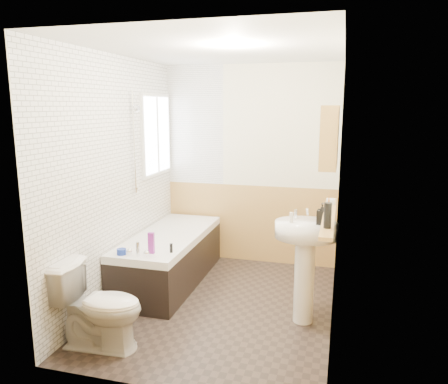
{
  "coord_description": "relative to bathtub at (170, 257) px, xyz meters",
  "views": [
    {
      "loc": [
        1.13,
        -3.97,
        2.0
      ],
      "look_at": [
        0.0,
        0.15,
        1.15
      ],
      "focal_mm": 35.0,
      "sensor_mm": 36.0,
      "label": 1
    }
  ],
  "objects": [
    {
      "name": "floor",
      "position": [
        0.73,
        -0.45,
        -0.3
      ],
      "size": [
        2.8,
        2.8,
        0.0
      ],
      "primitive_type": "plane",
      "color": "black",
      "rests_on": "ground"
    },
    {
      "name": "ceiling",
      "position": [
        0.73,
        -0.45,
        2.2
      ],
      "size": [
        2.8,
        2.8,
        0.0
      ],
      "primitive_type": "plane",
      "rotation": [
        3.14,
        0.0,
        0.0
      ],
      "color": "white",
      "rests_on": "ground"
    },
    {
      "name": "wall_back",
      "position": [
        0.73,
        0.96,
        0.95
      ],
      "size": [
        2.2,
        0.02,
        2.5
      ],
      "primitive_type": "cube",
      "color": "#EEE8C4",
      "rests_on": "ground"
    },
    {
      "name": "wall_front",
      "position": [
        0.73,
        -1.86,
        0.95
      ],
      "size": [
        2.2,
        0.02,
        2.5
      ],
      "primitive_type": "cube",
      "color": "#EEE8C4",
      "rests_on": "ground"
    },
    {
      "name": "wall_left",
      "position": [
        -0.38,
        -0.45,
        0.95
      ],
      "size": [
        0.02,
        2.8,
        2.5
      ],
      "primitive_type": "cube",
      "color": "#EEE8C4",
      "rests_on": "ground"
    },
    {
      "name": "wall_right",
      "position": [
        1.84,
        -0.45,
        0.95
      ],
      "size": [
        0.02,
        2.8,
        2.5
      ],
      "primitive_type": "cube",
      "color": "#EEE8C4",
      "rests_on": "ground"
    },
    {
      "name": "wainscot_right",
      "position": [
        1.82,
        -0.45,
        0.2
      ],
      "size": [
        0.01,
        2.8,
        1.0
      ],
      "primitive_type": "cube",
      "color": "tan",
      "rests_on": "wall_right"
    },
    {
      "name": "wainscot_front",
      "position": [
        0.73,
        -1.84,
        0.2
      ],
      "size": [
        2.2,
        0.01,
        1.0
      ],
      "primitive_type": "cube",
      "color": "tan",
      "rests_on": "wall_front"
    },
    {
      "name": "wainscot_back",
      "position": [
        0.73,
        0.93,
        0.2
      ],
      "size": [
        2.2,
        0.01,
        1.0
      ],
      "primitive_type": "cube",
      "color": "tan",
      "rests_on": "wall_back"
    },
    {
      "name": "tile_cladding_left",
      "position": [
        -0.36,
        -0.45,
        0.95
      ],
      "size": [
        0.01,
        2.8,
        2.5
      ],
      "primitive_type": "cube",
      "color": "white",
      "rests_on": "wall_left"
    },
    {
      "name": "tile_return_back",
      "position": [
        0.01,
        0.93,
        1.45
      ],
      "size": [
        0.75,
        0.01,
        1.5
      ],
      "primitive_type": "cube",
      "color": "white",
      "rests_on": "wall_back"
    },
    {
      "name": "window",
      "position": [
        -0.33,
        0.5,
        1.35
      ],
      "size": [
        0.03,
        0.79,
        0.99
      ],
      "color": "white",
      "rests_on": "wall_left"
    },
    {
      "name": "bathtub",
      "position": [
        0.0,
        0.0,
        0.0
      ],
      "size": [
        0.7,
        1.76,
        0.71
      ],
      "color": "black",
      "rests_on": "floor"
    },
    {
      "name": "shower_riser",
      "position": [
        -0.31,
        -0.14,
        1.41
      ],
      "size": [
        0.1,
        0.07,
        1.1
      ],
      "color": "silver",
      "rests_on": "wall_left"
    },
    {
      "name": "toilet",
      "position": [
        -0.03,
        -1.45,
        0.06
      ],
      "size": [
        0.76,
        0.46,
        0.72
      ],
      "primitive_type": "imported",
      "rotation": [
        0.0,
        0.0,
        1.63
      ],
      "color": "white",
      "rests_on": "floor"
    },
    {
      "name": "sink",
      "position": [
        1.57,
        -0.56,
        0.39
      ],
      "size": [
        0.56,
        0.46,
        1.08
      ],
      "rotation": [
        0.0,
        0.0,
        0.09
      ],
      "color": "white",
      "rests_on": "floor"
    },
    {
      "name": "pine_shelf",
      "position": [
        1.77,
        -0.71,
        0.77
      ],
      "size": [
        0.1,
        1.39,
        0.03
      ],
      "primitive_type": "cube",
      "color": "tan",
      "rests_on": "wall_right"
    },
    {
      "name": "medicine_cabinet",
      "position": [
        1.74,
        -0.68,
        1.45
      ],
      "size": [
        0.14,
        0.57,
        0.51
      ],
      "color": "tan",
      "rests_on": "wall_right"
    },
    {
      "name": "foam_can",
      "position": [
        1.77,
        -1.15,
        0.89
      ],
      "size": [
        0.08,
        0.08,
        0.2
      ],
      "primitive_type": "cylinder",
      "rotation": [
        0.0,
        0.0,
        -0.4
      ],
      "color": "black",
      "rests_on": "pine_shelf"
    },
    {
      "name": "green_bottle",
      "position": [
        1.77,
        -0.97,
        0.91
      ],
      "size": [
        0.06,
        0.06,
        0.24
      ],
      "primitive_type": "cone",
      "rotation": [
        0.0,
        0.0,
        -0.26
      ],
      "color": "orange",
      "rests_on": "pine_shelf"
    },
    {
      "name": "black_jar",
      "position": [
        1.77,
        -0.3,
        0.81
      ],
      "size": [
        0.09,
        0.09,
        0.05
      ],
      "primitive_type": "cylinder",
      "rotation": [
        0.0,
        0.0,
        0.23
      ],
      "color": "silver",
      "rests_on": "pine_shelf"
    },
    {
      "name": "soap_bottle",
      "position": [
        1.71,
        -0.6,
        0.71
      ],
      "size": [
        0.11,
        0.2,
        0.09
      ],
      "primitive_type": "imported",
      "rotation": [
        0.0,
        0.0,
        -0.11
      ],
      "color": "black",
      "rests_on": "sink"
    },
    {
      "name": "clear_bottle",
      "position": [
        1.44,
        -0.62,
        0.71
      ],
      "size": [
        0.04,
        0.04,
        0.09
      ],
      "primitive_type": "cylinder",
      "rotation": [
        0.0,
        0.0,
        0.41
      ],
      "color": "silver",
      "rests_on": "sink"
    },
    {
      "name": "blue_gel",
      "position": [
        0.09,
        -0.67,
        0.38
      ],
      "size": [
        0.06,
        0.04,
        0.21
      ],
      "primitive_type": "cube",
      "rotation": [
        0.0,
        0.0,
        0.06
      ],
      "color": "purple",
      "rests_on": "bathtub"
    },
    {
      "name": "cream_jar",
      "position": [
        -0.18,
        -0.78,
        0.3
      ],
      "size": [
        0.09,
        0.09,
        0.06
      ],
      "primitive_type": "cylinder",
      "rotation": [
        0.0,
        0.0,
        -0.01
      ],
      "color": "#19339E",
      "rests_on": "bathtub"
    },
    {
      "name": "orange_bottle",
      "position": [
        0.27,
        -0.6,
        0.32
      ],
      "size": [
        0.04,
        0.04,
        0.09
      ],
      "primitive_type": "cylinder",
      "rotation": [
        0.0,
        0.0,
        0.31
      ],
      "color": "black",
      "rests_on": "bathtub"
    }
  ]
}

